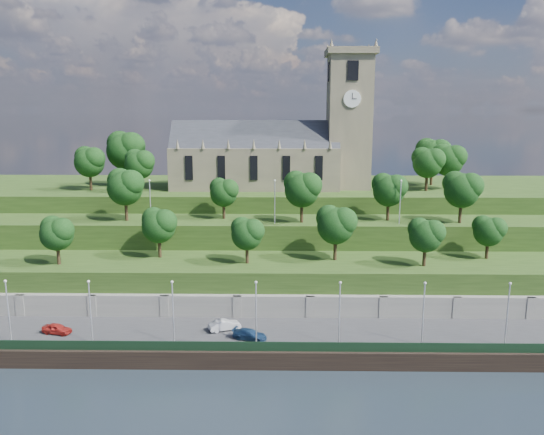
{
  "coord_description": "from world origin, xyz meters",
  "views": [
    {
      "loc": [
        0.81,
        -57.5,
        29.89
      ],
      "look_at": [
        -0.5,
        30.0,
        12.19
      ],
      "focal_mm": 35.0,
      "sensor_mm": 36.0,
      "label": 1
    }
  ],
  "objects_px": {
    "church": "(280,149)",
    "car_right": "(250,334)",
    "car_middle": "(225,325)",
    "car_left": "(57,329)"
  },
  "relations": [
    {
      "from": "church",
      "to": "car_left",
      "type": "height_order",
      "value": "church"
    },
    {
      "from": "car_middle",
      "to": "car_right",
      "type": "relative_size",
      "value": 0.96
    },
    {
      "from": "church",
      "to": "car_middle",
      "type": "xyz_separation_m",
      "value": [
        -7.08,
        -39.23,
        -19.84
      ]
    },
    {
      "from": "church",
      "to": "car_right",
      "type": "relative_size",
      "value": 8.96
    },
    {
      "from": "church",
      "to": "car_left",
      "type": "distance_m",
      "value": 53.4
    },
    {
      "from": "car_left",
      "to": "car_middle",
      "type": "distance_m",
      "value": 21.29
    },
    {
      "from": "car_middle",
      "to": "car_right",
      "type": "height_order",
      "value": "car_middle"
    },
    {
      "from": "car_left",
      "to": "car_middle",
      "type": "bearing_deg",
      "value": -72.81
    },
    {
      "from": "church",
      "to": "car_right",
      "type": "xyz_separation_m",
      "value": [
        -3.66,
        -42.02,
        -19.9
      ]
    },
    {
      "from": "car_right",
      "to": "car_middle",
      "type": "bearing_deg",
      "value": 68.33
    }
  ]
}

